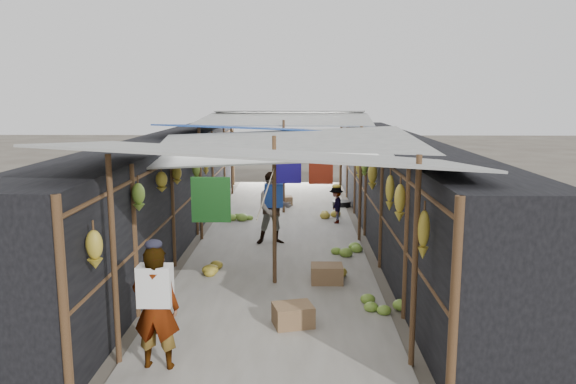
# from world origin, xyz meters

# --- Properties ---
(ground) EXTENTS (80.00, 80.00, 0.00)m
(ground) POSITION_xyz_m (0.00, 0.00, 0.00)
(ground) COLOR #6B6356
(ground) RESTS_ON ground
(aisle_slab) EXTENTS (3.60, 16.00, 0.02)m
(aisle_slab) POSITION_xyz_m (0.00, 6.50, 0.01)
(aisle_slab) COLOR #9E998E
(aisle_slab) RESTS_ON ground
(stall_left) EXTENTS (1.40, 15.00, 2.30)m
(stall_left) POSITION_xyz_m (-2.70, 6.50, 1.15)
(stall_left) COLOR black
(stall_left) RESTS_ON ground
(stall_right) EXTENTS (1.40, 15.00, 2.30)m
(stall_right) POSITION_xyz_m (2.70, 6.50, 1.15)
(stall_right) COLOR black
(stall_right) RESTS_ON ground
(crate_near) EXTENTS (0.64, 0.56, 0.33)m
(crate_near) POSITION_xyz_m (0.34, 1.15, 0.16)
(crate_near) COLOR #906D49
(crate_near) RESTS_ON ground
(crate_mid) EXTENTS (0.55, 0.44, 0.33)m
(crate_mid) POSITION_xyz_m (0.92, 3.04, 0.17)
(crate_mid) COLOR #906D49
(crate_mid) RESTS_ON ground
(crate_back) EXTENTS (0.49, 0.42, 0.28)m
(crate_back) POSITION_xyz_m (0.00, 10.07, 0.14)
(crate_back) COLOR #906D49
(crate_back) RESTS_ON ground
(black_basin) EXTENTS (0.54, 0.54, 0.16)m
(black_basin) POSITION_xyz_m (1.70, 9.98, 0.08)
(black_basin) COLOR black
(black_basin) RESTS_ON ground
(vendor_elderly) EXTENTS (0.58, 0.40, 1.54)m
(vendor_elderly) POSITION_xyz_m (-1.28, -0.12, 0.77)
(vendor_elderly) COLOR white
(vendor_elderly) RESTS_ON ground
(shopper_blue) EXTENTS (0.86, 0.72, 1.62)m
(shopper_blue) POSITION_xyz_m (-0.13, 5.67, 0.81)
(shopper_blue) COLOR #1E3C9A
(shopper_blue) RESTS_ON ground
(vendor_seated) EXTENTS (0.40, 0.65, 0.97)m
(vendor_seated) POSITION_xyz_m (1.38, 7.71, 0.48)
(vendor_seated) COLOR #4E4743
(vendor_seated) RESTS_ON ground
(market_canopy) EXTENTS (5.62, 15.20, 2.77)m
(market_canopy) POSITION_xyz_m (0.03, 6.83, 2.41)
(market_canopy) COLOR brown
(market_canopy) RESTS_ON ground
(hanging_bananas) EXTENTS (3.96, 13.74, 0.80)m
(hanging_bananas) POSITION_xyz_m (-0.02, 6.09, 1.66)
(hanging_bananas) COLOR #AB942C
(hanging_bananas) RESTS_ON ground
(floor_bananas) EXTENTS (3.57, 7.02, 0.34)m
(floor_bananas) POSITION_xyz_m (0.62, 4.54, 0.16)
(floor_bananas) COLOR olive
(floor_bananas) RESTS_ON ground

